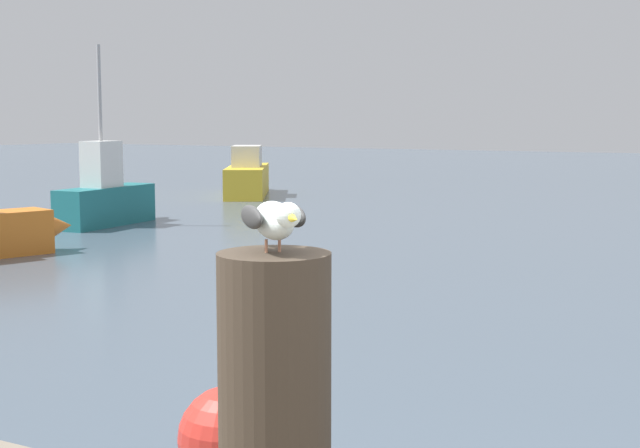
% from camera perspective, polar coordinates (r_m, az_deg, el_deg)
% --- Properties ---
extents(mooring_post, '(0.30, 0.30, 0.83)m').
position_cam_1_polar(mooring_post, '(2.47, -2.85, -11.42)').
color(mooring_post, '#382D23').
rests_on(mooring_post, harbor_quay).
extents(seagull, '(0.32, 0.30, 0.14)m').
position_cam_1_polar(seagull, '(2.35, -2.88, 0.32)').
color(seagull, tan).
rests_on(seagull, mooring_post).
extents(boat_teal, '(0.95, 3.18, 3.81)m').
position_cam_1_polar(boat_teal, '(20.07, -13.03, 1.66)').
color(boat_teal, '#1E7075').
rests_on(boat_teal, ground_plane).
extents(boat_yellow, '(3.30, 4.74, 1.49)m').
position_cam_1_polar(boat_yellow, '(27.39, -4.53, 2.99)').
color(boat_yellow, yellow).
rests_on(boat_yellow, ground_plane).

